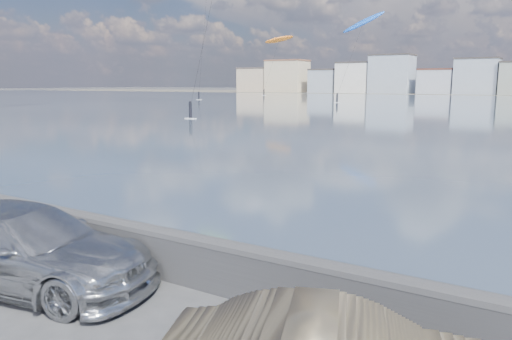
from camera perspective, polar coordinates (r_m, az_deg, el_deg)
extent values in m
plane|color=#333335|center=(8.83, -20.61, -17.55)|extent=(700.00, 700.00, 0.00)
cube|color=#28282B|center=(10.34, -8.68, -10.16)|extent=(400.00, 0.35, 0.90)
cylinder|color=#28282B|center=(10.19, -8.75, -7.78)|extent=(400.00, 0.36, 0.36)
cube|color=#CCB293|center=(224.40, 0.05, 10.19)|extent=(14.00, 11.00, 10.00)
cube|color=#4C423D|center=(224.48, 0.05, 11.54)|extent=(14.28, 11.22, 0.60)
cube|color=beige|center=(216.63, 3.59, 10.57)|extent=(16.00, 12.00, 13.00)
cube|color=brown|center=(216.82, 3.61, 12.37)|extent=(16.32, 12.24, 0.60)
cube|color=#9EA8B7|center=(208.88, 7.88, 9.98)|extent=(11.00, 10.00, 9.00)
cube|color=#383330|center=(208.94, 7.91, 11.29)|extent=(11.22, 10.20, 0.60)
cube|color=white|center=(203.92, 11.27, 10.24)|extent=(13.00, 11.00, 11.50)
cube|color=#383330|center=(204.06, 11.33, 11.93)|extent=(13.26, 11.22, 0.60)
cube|color=#9EA8B7|center=(199.25, 15.25, 10.45)|extent=(15.00, 12.00, 14.00)
cube|color=#383330|center=(199.49, 15.35, 12.55)|extent=(15.30, 12.24, 0.60)
cube|color=#B2B7C6|center=(195.07, 19.92, 9.42)|extent=(12.00, 10.00, 8.50)
cube|color=#562D23|center=(195.13, 20.00, 10.76)|extent=(12.24, 10.20, 0.60)
cube|color=#9EA8B7|center=(192.67, 23.93, 9.69)|extent=(14.00, 11.00, 12.00)
cube|color=#383330|center=(192.84, 24.06, 11.56)|extent=(14.28, 11.22, 0.60)
imported|color=#A8AAAF|center=(10.90, -25.01, -8.00)|extent=(5.85, 3.32, 1.60)
ellipsoid|color=orange|center=(177.47, 2.67, 14.68)|extent=(9.51, 8.65, 4.26)
cube|color=white|center=(162.68, 0.91, 8.54)|extent=(1.40, 0.42, 0.08)
cylinder|color=black|center=(162.66, 0.91, 8.86)|extent=(0.36, 0.36, 1.70)
sphere|color=black|center=(162.65, 0.92, 9.17)|extent=(0.28, 0.28, 0.28)
cylinder|color=black|center=(169.83, 1.82, 11.95)|extent=(2.86, 14.84, 17.43)
ellipsoid|color=blue|center=(116.39, 12.18, 16.18)|extent=(9.97, 4.72, 5.83)
cube|color=white|center=(103.55, 9.23, 7.62)|extent=(1.40, 0.42, 0.08)
cylinder|color=black|center=(103.52, 9.25, 8.12)|extent=(0.36, 0.36, 1.70)
sphere|color=black|center=(103.49, 9.26, 8.62)|extent=(0.28, 0.28, 0.28)
cylinder|color=black|center=(109.66, 10.78, 12.48)|extent=(0.23, 13.18, 15.81)
cube|color=white|center=(56.75, -7.49, 5.87)|extent=(1.40, 0.42, 0.08)
cylinder|color=black|center=(56.69, -7.51, 6.78)|extent=(0.36, 0.36, 1.70)
sphere|color=black|center=(56.65, -7.53, 7.69)|extent=(0.28, 0.28, 0.28)
cube|color=white|center=(120.61, -6.54, 8.00)|extent=(1.40, 0.42, 0.08)
cylinder|color=black|center=(120.58, -6.55, 8.42)|extent=(0.36, 0.36, 1.70)
sphere|color=black|center=(120.57, -6.56, 8.85)|extent=(0.28, 0.28, 0.28)
cylinder|color=black|center=(126.26, -5.87, 16.73)|extent=(3.20, 9.78, 35.52)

